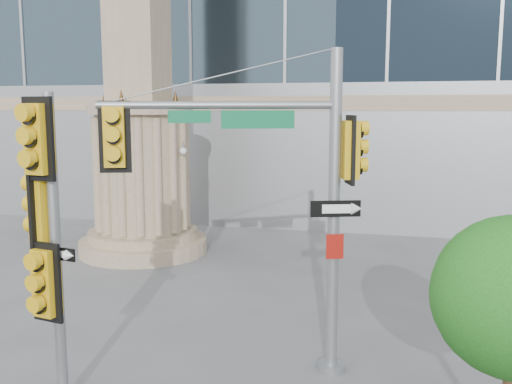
# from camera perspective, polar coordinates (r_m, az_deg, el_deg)

# --- Properties ---
(monument) EXTENTS (4.40, 4.40, 16.60)m
(monument) POSITION_cam_1_polar(r_m,az_deg,el_deg) (19.86, -11.59, 9.70)
(monument) COLOR gray
(monument) RESTS_ON ground
(main_signal_pole) EXTENTS (4.53, 1.90, 6.06)m
(main_signal_pole) POSITION_cam_1_polar(r_m,az_deg,el_deg) (10.36, 1.94, 1.49)
(main_signal_pole) COLOR slate
(main_signal_pole) RESTS_ON ground
(secondary_signal_pole) EXTENTS (0.91, 0.78, 5.26)m
(secondary_signal_pole) POSITION_cam_1_polar(r_m,az_deg,el_deg) (9.85, -20.22, -3.33)
(secondary_signal_pole) COLOR slate
(secondary_signal_pole) RESTS_ON ground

